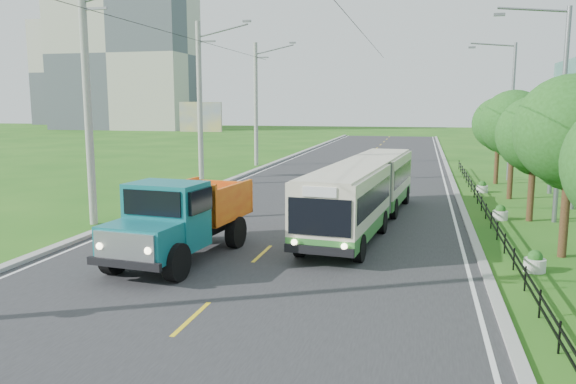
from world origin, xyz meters
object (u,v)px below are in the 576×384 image
at_px(streetlight_far, 509,106).
at_px(planter_mid, 500,213).
at_px(pole_far, 256,104).
at_px(dump_truck, 181,214).
at_px(billboard_left, 201,122).
at_px(billboard_right, 567,98).
at_px(planter_near, 535,262).
at_px(streetlight_mid, 558,107).
at_px(bus, 364,188).
at_px(planter_far, 482,188).
at_px(tree_fifth, 514,127).
at_px(tree_back, 499,126).
at_px(pole_mid, 200,103).
at_px(tree_third, 572,137).
at_px(pole_near, 88,103).
at_px(tree_fourth, 535,138).

height_order(streetlight_far, planter_mid, streetlight_far).
bearing_deg(planter_mid, pole_far, 131.59).
bearing_deg(dump_truck, billboard_left, 116.12).
height_order(pole_far, billboard_left, pole_far).
height_order(pole_far, billboard_right, pole_far).
distance_m(planter_near, dump_truck, 11.13).
xyz_separation_m(streetlight_mid, bus, (-7.78, -2.56, -3.32)).
bearing_deg(billboard_left, planter_far, -6.31).
bearing_deg(planter_far, tree_fifth, -55.95).
bearing_deg(billboard_right, planter_near, -104.80).
xyz_separation_m(tree_back, planter_near, (-1.26, -20.14, -3.37)).
relative_size(tree_back, billboard_left, 1.06).
distance_m(billboard_left, dump_truck, 20.55).
bearing_deg(pole_mid, tree_third, -35.36).
bearing_deg(billboard_right, streetlight_mid, -105.44).
bearing_deg(pole_mid, pole_far, 90.00).
height_order(tree_fifth, streetlight_far, streetlight_far).
xyz_separation_m(streetlight_far, bus, (-7.78, -16.56, -3.32)).
relative_size(pole_near, tree_third, 1.67).
distance_m(tree_fourth, planter_near, 8.87).
bearing_deg(tree_third, pole_near, 177.29).
xyz_separation_m(planter_far, bus, (-5.74, -10.56, 1.30)).
bearing_deg(planter_near, pole_far, 121.99).
bearing_deg(pole_mid, planter_far, 3.39).
bearing_deg(pole_near, tree_fifth, 31.59).
bearing_deg(pole_mid, streetlight_mid, -20.32).
xyz_separation_m(planter_near, planter_far, (0.00, 16.00, 0.00)).
distance_m(streetlight_far, billboard_left, 20.56).
relative_size(pole_mid, tree_third, 1.67).
bearing_deg(tree_fifth, billboard_right, -3.30).
distance_m(tree_fifth, bus, 11.39).
height_order(pole_far, tree_fourth, pole_far).
bearing_deg(tree_fifth, tree_fourth, -90.00).
relative_size(planter_near, billboard_left, 0.13).
bearing_deg(streetlight_mid, tree_fourth, 169.85).
bearing_deg(bus, tree_back, 70.11).
bearing_deg(streetlight_far, tree_back, -112.92).
xyz_separation_m(pole_near, tree_fifth, (18.12, 11.14, -1.24)).
height_order(planter_far, bus, bus).
relative_size(streetlight_far, bus, 0.66).
bearing_deg(planter_mid, streetlight_far, 81.70).
relative_size(pole_far, tree_third, 1.67).
bearing_deg(planter_near, billboard_left, 135.16).
height_order(pole_mid, planter_far, pole_mid).
distance_m(tree_fourth, billboard_right, 6.59).
xyz_separation_m(pole_near, pole_mid, (0.00, 12.00, 0.00)).
bearing_deg(tree_back, pole_near, -136.59).
xyz_separation_m(tree_third, tree_fifth, (-0.00, 12.00, -0.13)).
relative_size(tree_fifth, planter_mid, 8.66).
distance_m(pole_near, bus, 11.92).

